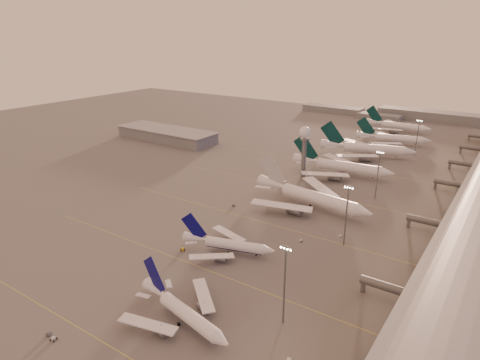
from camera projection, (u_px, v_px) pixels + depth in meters
The scene contains 25 objects.
ground at pixel (142, 264), 155.01m from camera, with size 700.00×700.00×0.00m, color #5F5C5C.
taxiway_markings at pixel (289, 228), 182.74m from camera, with size 180.00×185.25×0.02m.
hangar at pixel (167, 134), 326.23m from camera, with size 82.00×27.00×8.50m.
radar_tower at pixel (305, 142), 238.85m from camera, with size 6.40×6.40×31.10m.
mast_a at pixel (285, 281), 119.68m from camera, with size 3.60×0.56×25.00m.
mast_b at pixel (346, 213), 164.12m from camera, with size 3.60×0.56×25.00m.
mast_c at pixel (378, 173), 209.63m from camera, with size 3.60×0.56×25.00m.
mast_d at pixel (417, 136), 280.81m from camera, with size 3.60×0.56×25.00m.
distant_horizon at pixel (397, 114), 405.66m from camera, with size 165.00×37.50×9.00m.
narrowbody_near at pixel (183, 314), 122.98m from camera, with size 38.79×30.64×15.34m.
narrowbody_mid at pixel (228, 246), 161.82m from camera, with size 36.32×28.57×14.55m.
widebody_white at pixel (311, 200), 202.82m from camera, with size 63.32×50.39×22.36m.
greentail_a at pixel (342, 169), 247.66m from camera, with size 59.86×48.15×21.75m.
greentail_b at pixel (367, 151), 283.74m from camera, with size 60.63×48.31×22.57m.
greentail_c at pixel (393, 140), 313.61m from camera, with size 51.87×41.38×19.21m.
greentail_d at pixel (398, 127), 353.53m from camera, with size 53.89×43.56×19.59m.
gsv_truck_a at pixel (50, 332), 118.39m from camera, with size 6.06×4.35×2.32m.
gsv_tug_near at pixel (54, 339), 116.87m from camera, with size 2.59×3.65×0.95m.
gsv_catering_a at pixel (290, 356), 108.59m from camera, with size 5.18×2.85×4.05m.
gsv_tug_mid at pixel (183, 250), 163.92m from camera, with size 4.26×4.24×1.07m.
gsv_truck_b at pixel (301, 240), 170.35m from camera, with size 4.94×3.47×1.89m.
gsv_truck_c at pixel (234, 204), 204.94m from camera, with size 4.53×5.80×2.24m.
gsv_catering_b at pixel (341, 233), 174.12m from camera, with size 4.58×2.72×3.52m.
gsv_tug_far at pixel (285, 192), 221.82m from camera, with size 3.39×4.00×0.98m.
gsv_truck_d at pixel (268, 163), 267.23m from camera, with size 3.49×6.11×2.33m.
Camera 1 is at (105.71, -92.40, 80.63)m, focal length 32.00 mm.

